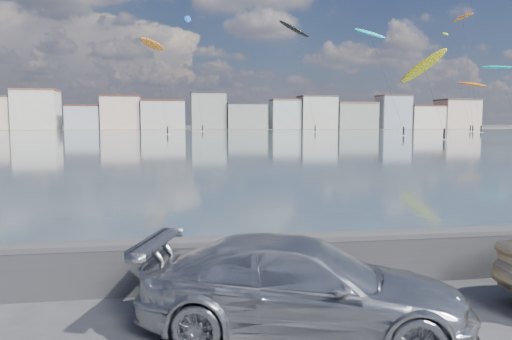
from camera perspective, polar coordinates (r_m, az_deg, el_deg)
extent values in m
cube|color=#394959|center=(98.27, -8.51, 3.69)|extent=(500.00, 177.00, 0.00)
cube|color=#4C473D|center=(206.74, -8.73, 4.69)|extent=(500.00, 60.00, 0.00)
cube|color=#28282B|center=(9.85, -4.67, -11.02)|extent=(400.00, 0.35, 0.90)
cylinder|color=#28282B|center=(9.73, -4.69, -8.48)|extent=(400.00, 0.36, 0.36)
cube|color=silver|center=(199.34, -23.81, 6.25)|extent=(15.00, 12.00, 14.00)
cube|color=brown|center=(199.61, -23.90, 8.34)|extent=(15.30, 12.24, 0.60)
cube|color=#B2B7C6|center=(195.75, -19.09, 5.63)|extent=(12.00, 10.00, 8.50)
cube|color=#562D23|center=(195.82, -19.13, 6.97)|extent=(12.24, 10.20, 0.60)
cube|color=beige|center=(193.85, -15.15, 6.27)|extent=(14.00, 11.00, 12.00)
cube|color=#562D23|center=(194.05, -15.20, 8.13)|extent=(14.28, 11.22, 0.60)
cube|color=beige|center=(192.80, -10.53, 6.15)|extent=(16.00, 13.00, 10.50)
cube|color=#562D23|center=(192.93, -10.56, 7.80)|extent=(16.32, 13.26, 0.60)
cube|color=gray|center=(193.10, -5.46, 6.66)|extent=(13.00, 10.00, 13.50)
cube|color=#2D2D33|center=(193.35, -5.48, 8.75)|extent=(13.26, 10.20, 0.60)
cube|color=gray|center=(194.49, -1.16, 6.09)|extent=(15.00, 12.00, 9.50)
cube|color=#2D2D33|center=(194.59, -1.17, 7.58)|extent=(15.30, 12.24, 0.60)
cube|color=#B7C6BC|center=(197.18, 3.33, 6.30)|extent=(11.00, 9.00, 11.00)
cube|color=brown|center=(197.33, 3.34, 7.98)|extent=(11.22, 9.18, 0.60)
cube|color=beige|center=(200.34, 6.99, 6.47)|extent=(14.00, 11.00, 12.50)
cube|color=#4C423D|center=(200.55, 7.02, 8.34)|extent=(14.28, 11.22, 0.60)
cube|color=gray|center=(205.10, 11.18, 6.03)|extent=(16.00, 12.00, 10.00)
cube|color=brown|center=(205.21, 11.21, 7.51)|extent=(16.32, 12.24, 0.60)
cube|color=#9EA8B7|center=(211.33, 15.42, 6.33)|extent=(12.00, 10.00, 13.00)
cube|color=#4C423D|center=(211.55, 15.47, 8.17)|extent=(12.24, 10.20, 0.60)
cube|color=silver|center=(217.20, 18.67, 5.69)|extent=(14.00, 11.00, 9.00)
cube|color=#562D23|center=(217.28, 18.71, 6.95)|extent=(14.28, 11.22, 0.60)
cube|color=beige|center=(224.27, 21.98, 5.88)|extent=(15.00, 12.00, 11.50)
cube|color=#4C423D|center=(224.41, 22.04, 7.43)|extent=(15.30, 12.24, 0.60)
imported|color=#A8AAB0|center=(7.87, 5.43, -13.22)|extent=(5.43, 3.50, 1.46)
ellipsoid|color=blue|center=(164.37, -7.85, 16.73)|extent=(2.41, 7.79, 4.27)
cube|color=white|center=(153.55, -6.14, 4.42)|extent=(1.40, 0.42, 0.08)
cylinder|color=black|center=(153.53, -6.14, 4.76)|extent=(0.36, 0.36, 1.70)
sphere|color=black|center=(153.52, -6.14, 5.09)|extent=(0.28, 0.28, 0.28)
cylinder|color=black|center=(158.09, -7.01, 11.01)|extent=(4.00, 7.95, 33.69)
ellipsoid|color=orange|center=(165.22, 23.48, 8.98)|extent=(7.03, 8.89, 2.59)
cube|color=white|center=(153.12, 24.30, 3.95)|extent=(1.40, 0.42, 0.08)
cylinder|color=black|center=(153.11, 24.32, 4.29)|extent=(0.36, 0.36, 1.70)
sphere|color=black|center=(153.10, 24.33, 4.62)|extent=(0.28, 0.28, 0.28)
cylinder|color=black|center=(159.03, 23.89, 6.79)|extent=(4.01, 11.46, 12.91)
ellipsoid|color=#19BFBF|center=(157.94, 25.86, 10.52)|extent=(8.52, 6.58, 1.50)
cylinder|color=black|center=(154.65, 26.84, 7.45)|extent=(1.85, 7.94, 16.91)
ellipsoid|color=black|center=(161.91, 4.37, 15.78)|extent=(10.05, 4.19, 6.22)
cube|color=white|center=(145.67, 6.77, 4.35)|extent=(1.40, 0.42, 0.08)
cylinder|color=black|center=(145.66, 6.77, 4.70)|extent=(0.36, 0.36, 1.70)
sphere|color=black|center=(145.65, 6.78, 5.06)|extent=(0.28, 0.28, 0.28)
cylinder|color=black|center=(153.05, 5.53, 10.60)|extent=(3.01, 14.99, 30.48)
ellipsoid|color=#19BFBF|center=(125.14, 12.88, 14.98)|extent=(7.61, 6.29, 4.10)
cube|color=white|center=(114.50, 16.51, 3.81)|extent=(1.40, 0.42, 0.08)
cylinder|color=black|center=(114.48, 16.52, 4.26)|extent=(0.36, 0.36, 1.70)
sphere|color=black|center=(114.46, 16.53, 4.71)|extent=(0.28, 0.28, 0.28)
cylinder|color=black|center=(119.24, 14.65, 9.95)|extent=(3.84, 11.47, 22.56)
ellipsoid|color=orange|center=(129.51, -11.76, 13.88)|extent=(7.32, 8.66, 3.53)
cube|color=white|center=(121.19, -10.07, 4.05)|extent=(1.40, 0.42, 0.08)
cylinder|color=black|center=(121.17, -10.08, 4.47)|extent=(0.36, 0.36, 1.70)
sphere|color=black|center=(121.15, -10.09, 4.90)|extent=(0.28, 0.28, 0.28)
cylinder|color=black|center=(124.92, -10.94, 9.42)|extent=(3.49, 6.93, 20.78)
ellipsoid|color=yellow|center=(100.32, 18.60, 11.20)|extent=(7.89, 8.60, 7.25)
cube|color=white|center=(92.52, 20.69, 3.30)|extent=(1.40, 0.42, 0.08)
cylinder|color=black|center=(92.49, 20.71, 3.85)|extent=(0.36, 0.36, 1.70)
sphere|color=black|center=(92.47, 20.73, 4.41)|extent=(0.28, 0.28, 0.28)
cylinder|color=black|center=(96.20, 19.62, 7.78)|extent=(0.07, 8.34, 12.18)
ellipsoid|color=orange|center=(173.43, 22.57, 15.84)|extent=(4.56, 8.87, 2.42)
cube|color=white|center=(159.98, 23.52, 4.04)|extent=(1.40, 0.42, 0.08)
cylinder|color=black|center=(159.97, 23.53, 4.36)|extent=(0.36, 0.36, 1.70)
sphere|color=black|center=(159.96, 23.54, 4.68)|extent=(0.28, 0.28, 0.28)
cylinder|color=black|center=(165.88, 23.04, 10.39)|extent=(2.12, 11.11, 33.89)
ellipsoid|color=#8CD826|center=(182.98, 20.81, 14.33)|extent=(5.07, 7.90, 2.97)
cube|color=white|center=(169.17, 23.28, 4.11)|extent=(1.40, 0.42, 0.08)
cylinder|color=black|center=(169.15, 23.29, 4.41)|extent=(0.36, 0.36, 1.70)
sphere|color=black|center=(169.14, 23.30, 4.72)|extent=(0.28, 0.28, 0.28)
cylinder|color=black|center=(175.38, 22.02, 9.62)|extent=(1.53, 14.37, 30.71)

